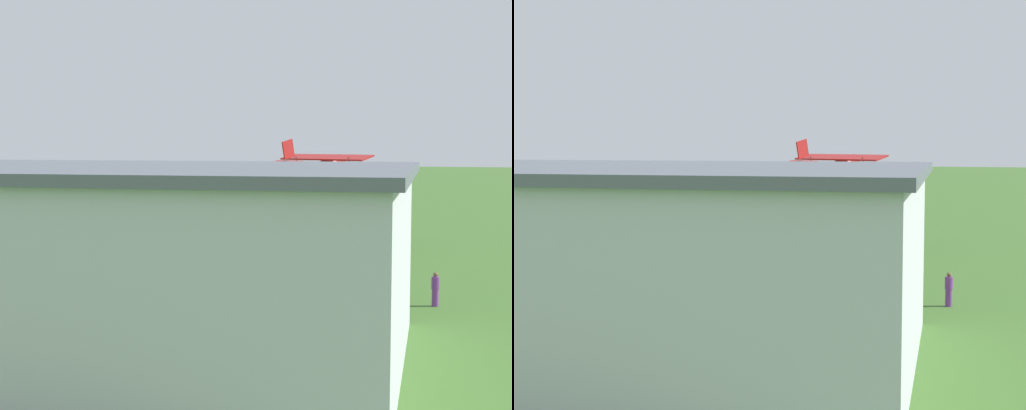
% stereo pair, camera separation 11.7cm
% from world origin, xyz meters
% --- Properties ---
extents(ground_plane, '(400.00, 400.00, 0.00)m').
position_xyz_m(ground_plane, '(0.00, 0.00, 0.00)').
color(ground_plane, '#3D6628').
extents(hangar, '(28.30, 16.72, 7.00)m').
position_xyz_m(hangar, '(4.06, 38.86, 3.51)').
color(hangar, silver).
rests_on(hangar, ground_plane).
extents(biplane, '(8.20, 7.64, 4.09)m').
position_xyz_m(biplane, '(-0.25, 6.19, 5.81)').
color(biplane, '#B21E1E').
extents(person_by_parked_cars, '(0.51, 0.51, 1.65)m').
position_xyz_m(person_by_parked_cars, '(15.58, 21.60, 0.82)').
color(person_by_parked_cars, '#B23333').
rests_on(person_by_parked_cars, ground_plane).
extents(person_watching_takeoff, '(0.53, 0.53, 1.64)m').
position_xyz_m(person_watching_takeoff, '(-10.08, 26.75, 0.82)').
color(person_watching_takeoff, '#72338C').
rests_on(person_watching_takeoff, ground_plane).
extents(person_walking_on_apron, '(0.50, 0.50, 1.60)m').
position_xyz_m(person_walking_on_apron, '(7.53, 23.86, 0.80)').
color(person_walking_on_apron, beige).
rests_on(person_walking_on_apron, ground_plane).
extents(windsock, '(1.19, 1.40, 5.34)m').
position_xyz_m(windsock, '(-3.13, -3.07, 4.71)').
color(windsock, silver).
rests_on(windsock, ground_plane).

